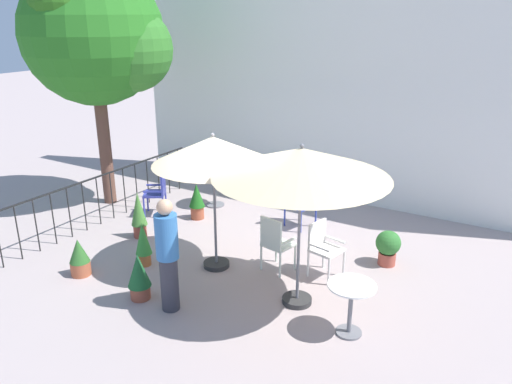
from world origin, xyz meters
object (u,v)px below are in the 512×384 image
object	(u,v)px
shade_tree	(96,33)
patio_umbrella_1	(213,152)
potted_plant_0	(388,246)
potted_plant_5	(197,200)
patio_chair_2	(158,189)
potted_plant_2	(79,257)
patio_chair_3	(275,241)
potted_plant_4	(139,213)
patio_chair_0	(298,201)
patio_chair_1	(323,245)
standing_person	(168,254)
patio_umbrella_0	(301,164)
potted_plant_3	(143,242)
cafe_table_0	(351,300)
cafe_table_1	(215,182)
potted_plant_1	(139,275)

from	to	relation	value
shade_tree	patio_umbrella_1	xyz separation A→B (m)	(3.80, -1.31, -1.65)
potted_plant_0	potted_plant_5	world-z (taller)	potted_plant_5
patio_chair_2	potted_plant_2	size ratio (longest dim) A/B	1.55
patio_chair_3	shade_tree	bearing A→B (deg)	168.67
patio_chair_3	potted_plant_4	world-z (taller)	patio_chair_3
potted_plant_0	potted_plant_4	bearing A→B (deg)	-163.04
patio_chair_2	patio_chair_0	bearing A→B (deg)	19.95
potted_plant_2	potted_plant_5	xyz separation A→B (m)	(0.19, 2.90, 0.09)
patio_chair_1	potted_plant_0	size ratio (longest dim) A/B	1.48
patio_chair_2	standing_person	xyz separation A→B (m)	(2.56, -2.67, 0.31)
patio_umbrella_0	potted_plant_5	size ratio (longest dim) A/B	3.23
patio_chair_3	potted_plant_0	world-z (taller)	patio_chair_3
patio_chair_3	potted_plant_3	size ratio (longest dim) A/B	1.25
shade_tree	potted_plant_0	bearing A→B (deg)	2.23
patio_chair_0	patio_chair_2	xyz separation A→B (m)	(-2.77, -1.01, 0.05)
patio_chair_2	potted_plant_0	size ratio (longest dim) A/B	1.60
cafe_table_0	potted_plant_4	xyz separation A→B (m)	(-4.55, 0.84, -0.03)
cafe_table_1	patio_chair_3	world-z (taller)	patio_chair_3
potted_plant_5	potted_plant_0	bearing A→B (deg)	0.53
patio_chair_0	patio_umbrella_0	bearing A→B (deg)	-63.53
cafe_table_0	potted_plant_1	size ratio (longest dim) A/B	1.01
potted_plant_2	potted_plant_4	distance (m)	1.61
patio_chair_1	potted_plant_1	world-z (taller)	patio_chair_1
potted_plant_1	standing_person	xyz separation A→B (m)	(0.58, 0.02, 0.49)
potted_plant_1	potted_plant_4	world-z (taller)	potted_plant_4
potted_plant_0	patio_chair_2	bearing A→B (deg)	-176.65
shade_tree	patio_chair_1	xyz separation A→B (m)	(5.45, -0.65, -3.13)
potted_plant_0	potted_plant_3	xyz separation A→B (m)	(-3.54, -2.14, 0.08)
potted_plant_5	potted_plant_4	bearing A→B (deg)	-106.20
cafe_table_1	potted_plant_5	distance (m)	0.82
cafe_table_0	standing_person	xyz separation A→B (m)	(-2.44, -0.77, 0.37)
standing_person	potted_plant_0	bearing A→B (deg)	52.30
standing_person	potted_plant_3	bearing A→B (deg)	147.32
patio_umbrella_0	potted_plant_1	world-z (taller)	patio_umbrella_0
shade_tree	patio_chair_2	distance (m)	3.41
patio_chair_0	potted_plant_0	bearing A→B (deg)	-19.28
patio_chair_2	potted_plant_1	size ratio (longest dim) A/B	1.34
potted_plant_2	patio_umbrella_1	bearing A→B (deg)	38.25
potted_plant_0	standing_person	size ratio (longest dim) A/B	0.36
patio_chair_2	potted_plant_4	size ratio (longest dim) A/B	1.08
standing_person	patio_umbrella_1	bearing A→B (deg)	97.24
patio_umbrella_1	potted_plant_4	bearing A→B (deg)	173.61
standing_person	potted_plant_2	bearing A→B (deg)	179.53
potted_plant_2	potted_plant_5	size ratio (longest dim) A/B	0.84
patio_chair_0	standing_person	bearing A→B (deg)	-93.33
cafe_table_1	patio_chair_2	distance (m)	1.26
cafe_table_0	potted_plant_5	world-z (taller)	potted_plant_5
patio_chair_3	potted_plant_5	distance (m)	2.75
potted_plant_0	potted_plant_4	distance (m)	4.60
cafe_table_0	patio_chair_2	distance (m)	5.34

